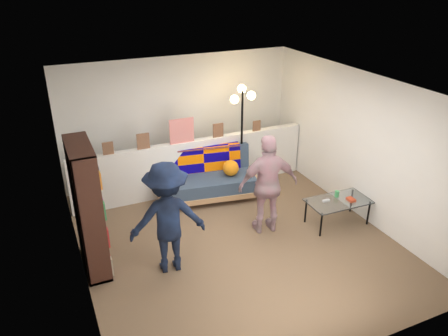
# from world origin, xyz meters

# --- Properties ---
(ground) EXTENTS (5.00, 5.00, 0.00)m
(ground) POSITION_xyz_m (0.00, 0.00, 0.00)
(ground) COLOR brown
(ground) RESTS_ON ground
(room_shell) EXTENTS (4.60, 5.05, 2.45)m
(room_shell) POSITION_xyz_m (0.00, 0.47, 1.67)
(room_shell) COLOR silver
(room_shell) RESTS_ON ground
(half_wall_ledge) EXTENTS (4.45, 0.15, 1.00)m
(half_wall_ledge) POSITION_xyz_m (0.00, 1.80, 0.50)
(half_wall_ledge) COLOR silver
(half_wall_ledge) RESTS_ON ground
(ledge_decor) EXTENTS (2.97, 0.02, 0.45)m
(ledge_decor) POSITION_xyz_m (-0.23, 1.78, 1.18)
(ledge_decor) COLOR brown
(ledge_decor) RESTS_ON half_wall_ledge
(futon_sofa) EXTENTS (1.92, 1.13, 0.78)m
(futon_sofa) POSITION_xyz_m (0.15, 1.47, 0.36)
(futon_sofa) COLOR tan
(futon_sofa) RESTS_ON ground
(bookshelf) EXTENTS (0.31, 0.92, 1.85)m
(bookshelf) POSITION_xyz_m (-2.08, 0.22, 0.86)
(bookshelf) COLOR black
(bookshelf) RESTS_ON ground
(coffee_table) EXTENTS (1.03, 0.59, 0.53)m
(coffee_table) POSITION_xyz_m (1.73, -0.27, 0.40)
(coffee_table) COLOR black
(coffee_table) RESTS_ON ground
(floor_lamp) EXTENTS (0.42, 0.36, 1.94)m
(floor_lamp) POSITION_xyz_m (0.93, 1.66, 1.37)
(floor_lamp) COLOR black
(floor_lamp) RESTS_ON ground
(person_left) EXTENTS (1.11, 0.73, 1.61)m
(person_left) POSITION_xyz_m (-1.12, -0.25, 0.80)
(person_left) COLOR black
(person_left) RESTS_ON ground
(person_right) EXTENTS (1.00, 0.54, 1.62)m
(person_right) POSITION_xyz_m (0.58, 0.04, 0.81)
(person_right) COLOR pink
(person_right) RESTS_ON ground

